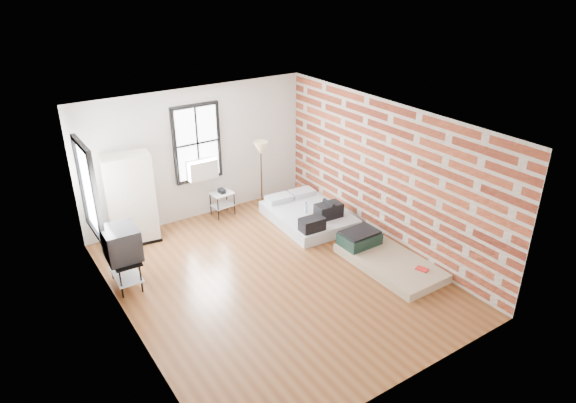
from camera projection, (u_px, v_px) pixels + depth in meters
ground at (275, 278)px, 9.02m from camera, size 6.00×6.00×0.00m
room_shell at (274, 178)px, 8.66m from camera, size 5.02×6.02×2.80m
mattress_main at (309, 215)px, 10.87m from camera, size 1.50×1.97×0.61m
mattress_bare at (382, 256)px, 9.43m from camera, size 1.06×1.99×0.43m
wardrobe at (131, 200)px, 9.83m from camera, size 0.98×0.64×1.81m
side_table at (222, 198)px, 11.07m from camera, size 0.49×0.41×0.62m
floor_lamp at (261, 152)px, 11.12m from camera, size 0.33×0.33×1.52m
tv_stand at (122, 245)px, 8.49m from camera, size 0.58×0.80×1.11m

